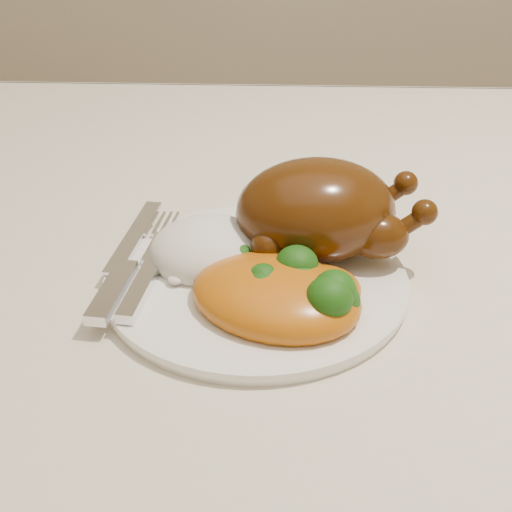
{
  "coord_description": "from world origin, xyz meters",
  "views": [
    {
      "loc": [
        -0.12,
        -0.53,
        1.1
      ],
      "look_at": [
        -0.14,
        -0.03,
        0.8
      ],
      "focal_mm": 50.0,
      "sensor_mm": 36.0,
      "label": 1
    }
  ],
  "objects": [
    {
      "name": "dinner_plate",
      "position": [
        -0.14,
        -0.03,
        0.77
      ],
      "size": [
        0.28,
        0.28,
        0.01
      ],
      "primitive_type": "cylinder",
      "rotation": [
        0.0,
        0.0,
        -0.11
      ],
      "color": "white",
      "rests_on": "tablecloth"
    },
    {
      "name": "rice_mound",
      "position": [
        -0.18,
        -0.01,
        0.79
      ],
      "size": [
        0.11,
        0.1,
        0.05
      ],
      "rotation": [
        0.0,
        0.0,
        -0.03
      ],
      "color": "white",
      "rests_on": "dinner_plate"
    },
    {
      "name": "dining_table",
      "position": [
        0.0,
        0.0,
        0.67
      ],
      "size": [
        1.6,
        0.9,
        0.76
      ],
      "color": "brown",
      "rests_on": "floor"
    },
    {
      "name": "roast_chicken",
      "position": [
        -0.08,
        0.01,
        0.82
      ],
      "size": [
        0.18,
        0.12,
        0.09
      ],
      "rotation": [
        0.0,
        0.0,
        0.14
      ],
      "color": "#4F2808",
      "rests_on": "dinner_plate"
    },
    {
      "name": "cutlery",
      "position": [
        -0.24,
        -0.04,
        0.78
      ],
      "size": [
        0.05,
        0.2,
        0.01
      ],
      "rotation": [
        0.0,
        0.0,
        -0.12
      ],
      "color": "silver",
      "rests_on": "dinner_plate"
    },
    {
      "name": "mac_and_cheese",
      "position": [
        -0.11,
        -0.07,
        0.79
      ],
      "size": [
        0.17,
        0.15,
        0.06
      ],
      "rotation": [
        0.0,
        0.0,
        -0.4
      ],
      "color": "orange",
      "rests_on": "dinner_plate"
    },
    {
      "name": "tablecloth",
      "position": [
        0.0,
        0.0,
        0.74
      ],
      "size": [
        1.73,
        1.03,
        0.18
      ],
      "color": "beige",
      "rests_on": "dining_table"
    }
  ]
}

